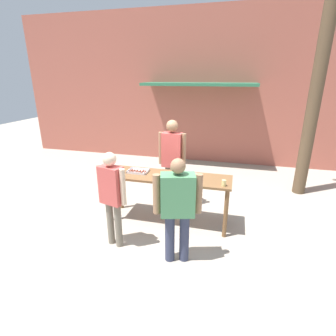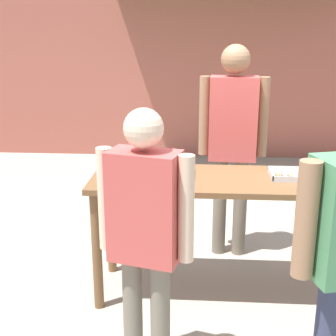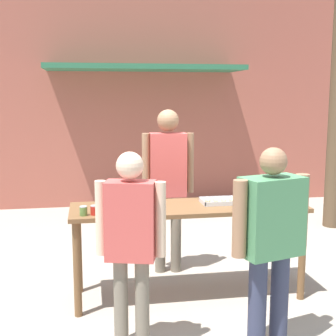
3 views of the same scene
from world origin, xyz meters
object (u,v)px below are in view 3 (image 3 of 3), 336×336
object	(u,v)px
beer_cup	(295,201)
person_customer_with_cup	(271,233)
person_server_behind_table	(168,175)
condiment_jar_ketchup	(94,210)
food_tray_buns	(219,201)
condiment_jar_mustard	(83,211)
person_customer_holding_hotdog	(131,235)
food_tray_sausages	(127,205)

from	to	relation	value
beer_cup	person_customer_with_cup	xyz separation A→B (m)	(-0.58, -0.84, -0.04)
person_server_behind_table	person_customer_with_cup	world-z (taller)	person_server_behind_table
condiment_jar_ketchup	food_tray_buns	bearing A→B (deg)	11.70
condiment_jar_mustard	person_server_behind_table	bearing A→B (deg)	44.01
food_tray_buns	condiment_jar_mustard	size ratio (longest dim) A/B	4.23
food_tray_buns	person_customer_holding_hotdog	xyz separation A→B (m)	(-0.96, -0.98, 0.00)
food_tray_sausages	person_customer_holding_hotdog	size ratio (longest dim) A/B	0.24
person_server_behind_table	person_customer_with_cup	size ratio (longest dim) A/B	1.14
food_tray_sausages	condiment_jar_ketchup	size ratio (longest dim) A/B	4.31
beer_cup	person_customer_with_cup	bearing A→B (deg)	-124.89
condiment_jar_ketchup	person_server_behind_table	distance (m)	1.20
food_tray_sausages	condiment_jar_mustard	xyz separation A→B (m)	(-0.41, -0.26, 0.03)
food_tray_buns	condiment_jar_mustard	bearing A→B (deg)	-168.60
food_tray_sausages	condiment_jar_mustard	size ratio (longest dim) A/B	4.31
condiment_jar_ketchup	person_customer_with_cup	size ratio (longest dim) A/B	0.05
person_customer_holding_hotdog	condiment_jar_ketchup	bearing A→B (deg)	-55.31
beer_cup	food_tray_sausages	bearing A→B (deg)	170.64
condiment_jar_ketchup	beer_cup	bearing A→B (deg)	-0.33
person_customer_with_cup	beer_cup	bearing A→B (deg)	-140.72
person_customer_with_cup	food_tray_sausages	bearing A→B (deg)	-63.53
condiment_jar_mustard	food_tray_sausages	bearing A→B (deg)	32.59
food_tray_sausages	person_server_behind_table	distance (m)	0.81
food_tray_buns	food_tray_sausages	bearing A→B (deg)	-179.80
food_tray_buns	beer_cup	distance (m)	0.73
food_tray_sausages	condiment_jar_ketchup	distance (m)	0.40
food_tray_sausages	condiment_jar_ketchup	bearing A→B (deg)	-141.64
condiment_jar_mustard	beer_cup	world-z (taller)	beer_cup
food_tray_sausages	person_server_behind_table	xyz separation A→B (m)	(0.50, 0.61, 0.17)
person_server_behind_table	person_customer_holding_hotdog	bearing A→B (deg)	-105.53
food_tray_sausages	beer_cup	distance (m)	1.60
person_server_behind_table	food_tray_sausages	bearing A→B (deg)	-125.32
food_tray_buns	person_server_behind_table	distance (m)	0.75
beer_cup	food_tray_buns	bearing A→B (deg)	158.71
beer_cup	person_customer_holding_hotdog	distance (m)	1.79
person_server_behind_table	person_customer_holding_hotdog	distance (m)	1.70
food_tray_sausages	food_tray_buns	distance (m)	0.91
food_tray_buns	person_customer_holding_hotdog	size ratio (longest dim) A/B	0.23
beer_cup	person_server_behind_table	size ratio (longest dim) A/B	0.06
food_tray_buns	person_customer_holding_hotdog	bearing A→B (deg)	-134.41
food_tray_sausages	condiment_jar_mustard	bearing A→B (deg)	-147.41
person_customer_holding_hotdog	person_customer_with_cup	xyz separation A→B (m)	(1.06, -0.12, -0.01)
food_tray_sausages	person_customer_with_cup	size ratio (longest dim) A/B	0.23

